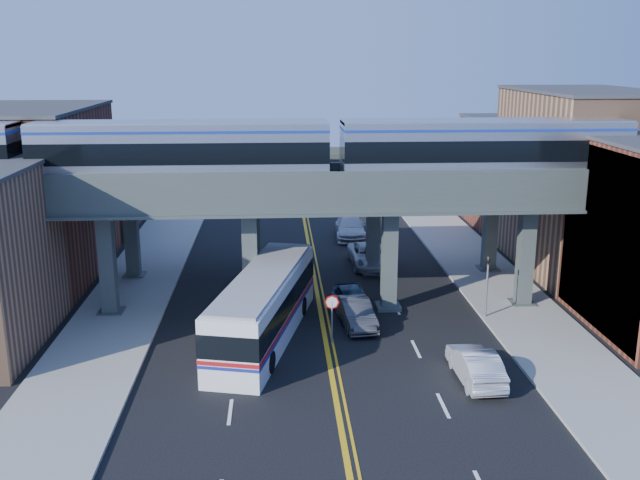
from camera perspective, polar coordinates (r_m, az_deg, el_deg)
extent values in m
plane|color=black|center=(34.37, 0.84, -10.23)|extent=(120.00, 120.00, 0.00)
cube|color=gray|center=(44.47, -15.17, -4.74)|extent=(5.00, 70.00, 0.16)
cube|color=gray|center=(45.70, 14.43, -4.16)|extent=(5.00, 70.00, 0.16)
cube|color=brown|center=(50.56, -22.06, 3.37)|extent=(8.00, 14.00, 11.00)
cube|color=#8B6447|center=(63.08, -18.30, 4.37)|extent=(8.00, 10.00, 8.00)
cube|color=#8B6447|center=(52.21, 20.20, 4.43)|extent=(8.00, 14.00, 12.00)
cube|color=brown|center=(64.40, 15.54, 5.23)|extent=(8.00, 10.00, 9.00)
cube|color=teal|center=(40.16, 21.58, -0.38)|extent=(0.10, 9.50, 9.50)
cube|color=#414C48|center=(41.85, -16.63, -1.87)|extent=(0.85, 0.85, 6.00)
cube|color=#414C48|center=(40.76, -5.62, -1.74)|extent=(0.85, 0.85, 6.00)
cube|color=#414C48|center=(41.23, 5.57, -1.55)|extent=(0.85, 0.85, 6.00)
cube|color=#414C48|center=(43.21, 16.10, -1.31)|extent=(0.85, 0.85, 6.00)
cube|color=#414B47|center=(39.92, 0.01, 3.45)|extent=(52.00, 3.60, 1.40)
cube|color=#414C48|center=(48.45, -14.83, 0.48)|extent=(0.85, 0.85, 6.00)
cube|color=#414C48|center=(47.52, -5.34, 0.64)|extent=(0.85, 0.85, 6.00)
cube|color=#414C48|center=(47.92, 4.27, 0.78)|extent=(0.85, 0.85, 6.00)
cube|color=#414C48|center=(49.63, 13.46, 0.90)|extent=(0.85, 0.85, 6.00)
cube|color=#414B47|center=(46.80, -0.52, 5.11)|extent=(52.00, 3.60, 1.40)
cube|color=black|center=(40.99, -17.93, 4.21)|extent=(2.30, 2.30, 0.26)
cube|color=black|center=(39.70, -3.52, 4.58)|extent=(2.30, 2.30, 0.26)
cube|color=silver|center=(39.75, -10.97, 6.98)|extent=(15.89, 3.03, 3.35)
cube|color=black|center=(39.73, -10.98, 7.20)|extent=(15.91, 3.09, 1.15)
cube|color=black|center=(40.22, 5.84, 4.66)|extent=(2.30, 2.30, 0.26)
cube|color=black|center=(43.05, 19.36, 4.57)|extent=(2.30, 2.30, 0.26)
cube|color=silver|center=(41.09, 12.97, 7.12)|extent=(15.89, 3.03, 3.35)
cube|color=black|center=(41.07, 12.99, 7.33)|extent=(15.91, 3.09, 1.15)
cylinder|color=slate|center=(36.69, 0.96, -6.61)|extent=(0.09, 0.09, 2.30)
cylinder|color=red|center=(36.31, 0.97, -5.00)|extent=(0.76, 0.04, 0.76)
cylinder|color=slate|center=(40.94, 13.18, -4.06)|extent=(0.12, 0.12, 3.20)
imported|color=black|center=(40.34, 13.35, -1.29)|extent=(0.15, 0.18, 0.90)
cube|color=white|center=(37.36, -4.49, -5.42)|extent=(5.71, 13.20, 3.33)
cube|color=black|center=(37.21, -4.50, -4.80)|extent=(5.78, 13.25, 1.13)
cube|color=#B21419|center=(37.47, -4.48, -5.88)|extent=(5.77, 13.25, 0.19)
cylinder|color=black|center=(34.09, -6.18, -9.54)|extent=(3.07, 1.72, 1.07)
cylinder|color=black|center=(41.04, -3.21, -5.20)|extent=(3.07, 1.72, 1.07)
imported|color=#10223B|center=(40.67, 2.64, -4.96)|extent=(2.37, 4.97, 1.64)
imported|color=#333336|center=(39.21, 2.88, -5.84)|extent=(2.11, 4.67, 1.49)
imported|color=#BABABC|center=(50.08, 3.95, -1.25)|extent=(2.74, 5.56, 1.52)
imported|color=silver|center=(57.83, 2.44, 1.02)|extent=(2.67, 5.91, 1.68)
imported|color=#B4B5B9|center=(33.65, 12.34, -9.72)|extent=(1.75, 4.69, 1.53)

